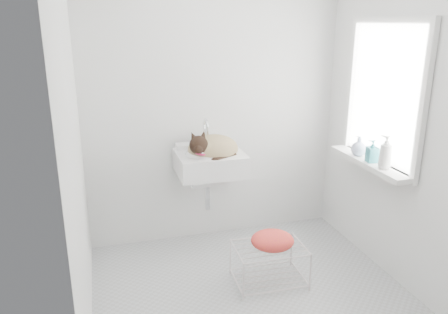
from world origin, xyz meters
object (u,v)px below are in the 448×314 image
object	(u,v)px
bottle_b	(371,162)
cat	(212,148)
sink	(210,153)
bottle_c	(358,155)
wire_rack	(269,264)
bottle_a	(384,168)

from	to	relation	value
bottle_b	cat	bearing A→B (deg)	152.87
sink	bottle_c	distance (m)	1.18
sink	cat	size ratio (longest dim) A/B	1.12
wire_rack	bottle_b	distance (m)	1.09
bottle_b	bottle_a	bearing A→B (deg)	-90.00
cat	wire_rack	size ratio (longest dim) A/B	0.96
bottle_b	wire_rack	bearing A→B (deg)	-175.55
sink	bottle_b	distance (m)	1.25
cat	bottle_b	bearing A→B (deg)	-39.61
bottle_a	bottle_b	distance (m)	0.16
sink	bottle_c	bearing A→B (deg)	-19.86
cat	wire_rack	distance (m)	1.01
bottle_b	bottle_c	distance (m)	0.18
sink	bottle_a	xyz separation A→B (m)	(1.11, -0.73, 0.00)
sink	bottle_c	xyz separation A→B (m)	(1.11, -0.40, 0.00)
bottle_b	sink	bearing A→B (deg)	152.42
bottle_a	bottle_b	xyz separation A→B (m)	(0.00, 0.16, 0.00)
wire_rack	bottle_a	distance (m)	1.09
sink	bottle_c	world-z (taller)	sink
bottle_a	bottle_c	world-z (taller)	bottle_a
cat	sink	bearing A→B (deg)	113.82
wire_rack	bottle_a	size ratio (longest dim) A/B	2.43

